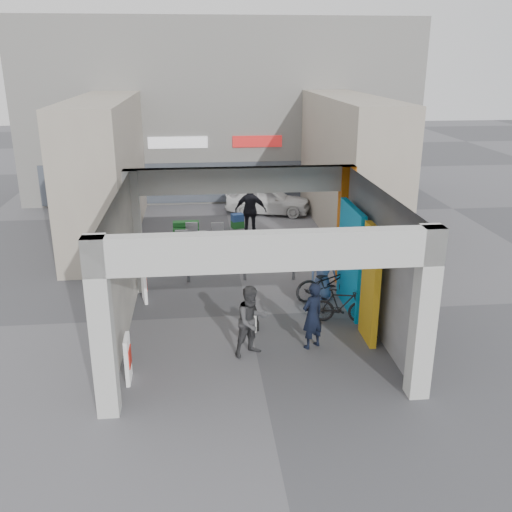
{
  "coord_description": "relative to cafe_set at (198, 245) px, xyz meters",
  "views": [
    {
      "loc": [
        -1.19,
        -13.45,
        6.39
      ],
      "look_at": [
        0.31,
        1.0,
        1.28
      ],
      "focal_mm": 40.0,
      "sensor_mm": 36.0,
      "label": 1
    }
  ],
  "objects": [
    {
      "name": "man_with_dog",
      "position": [
        2.56,
        -6.82,
        0.45
      ],
      "size": [
        0.69,
        0.63,
        1.59
      ],
      "primitive_type": "imported",
      "rotation": [
        0.0,
        0.0,
        3.68
      ],
      "color": "black",
      "rests_on": "ground"
    },
    {
      "name": "man_elderly",
      "position": [
        3.4,
        -4.06,
        0.47
      ],
      "size": [
        0.93,
        0.75,
        1.65
      ],
      "primitive_type": "imported",
      "rotation": [
        0.0,
        0.0,
        0.32
      ],
      "color": "#5D7BB6",
      "rests_on": "ground"
    },
    {
      "name": "crate_stack",
      "position": [
        1.56,
        3.06,
        -0.07
      ],
      "size": [
        0.53,
        0.46,
        0.56
      ],
      "rotation": [
        0.0,
        0.0,
        0.26
      ],
      "color": "#1A5D1D",
      "rests_on": "ground"
    },
    {
      "name": "bicycle_front",
      "position": [
        3.55,
        -4.17,
        0.16
      ],
      "size": [
        2.05,
        1.09,
        1.02
      ],
      "primitive_type": "imported",
      "rotation": [
        0.0,
        0.0,
        1.79
      ],
      "color": "black",
      "rests_on": "ground"
    },
    {
      "name": "plaza_bldg_left",
      "position": [
        -3.25,
        2.53,
        2.15
      ],
      "size": [
        2.0,
        9.0,
        5.0
      ],
      "primitive_type": "cube",
      "color": "#A89E8B",
      "rests_on": "ground"
    },
    {
      "name": "bollard_center",
      "position": [
        1.37,
        -2.46,
        0.07
      ],
      "size": [
        0.09,
        0.09,
        0.84
      ],
      "primitive_type": "cylinder",
      "color": "gray",
      "rests_on": "ground"
    },
    {
      "name": "advert_board_far",
      "position": [
        -1.49,
        -3.75,
        0.16
      ],
      "size": [
        0.2,
        0.55,
        1.0
      ],
      "rotation": [
        0.0,
        0.0,
        0.22
      ],
      "color": "white",
      "rests_on": "ground"
    },
    {
      "name": "plaza_bldg_right",
      "position": [
        5.75,
        2.53,
        2.15
      ],
      "size": [
        2.0,
        9.0,
        5.0
      ],
      "primitive_type": "cube",
      "color": "#A89E8B",
      "rests_on": "ground"
    },
    {
      "name": "bollard_left",
      "position": [
        -0.31,
        -2.44,
        0.12
      ],
      "size": [
        0.09,
        0.09,
        0.94
      ],
      "primitive_type": "cylinder",
      "color": "gray",
      "rests_on": "ground"
    },
    {
      "name": "cafe_set",
      "position": [
        0.0,
        0.0,
        0.0
      ],
      "size": [
        1.63,
        1.32,
        0.99
      ],
      "rotation": [
        0.0,
        0.0,
        -0.12
      ],
      "color": "#B6B6BB",
      "rests_on": "ground"
    },
    {
      "name": "far_building",
      "position": [
        1.25,
        9.03,
        3.64
      ],
      "size": [
        18.0,
        4.08,
        8.0
      ],
      "color": "white",
      "rests_on": "ground"
    },
    {
      "name": "man_back_turned",
      "position": [
        1.15,
        -7.0,
        0.47
      ],
      "size": [
        1.0,
        0.92,
        1.65
      ],
      "primitive_type": "imported",
      "rotation": [
        0.0,
        0.0,
        0.49
      ],
      "color": "#3E3F41",
      "rests_on": "ground"
    },
    {
      "name": "arcade_canopy",
      "position": [
        1.79,
        -5.79,
        1.95
      ],
      "size": [
        6.4,
        6.45,
        6.4
      ],
      "color": "beige",
      "rests_on": "ground"
    },
    {
      "name": "bicycle_rear",
      "position": [
        3.55,
        -5.6,
        0.11
      ],
      "size": [
        1.57,
        0.73,
        0.91
      ],
      "primitive_type": "imported",
      "rotation": [
        0.0,
        0.0,
        1.36
      ],
      "color": "black",
      "rests_on": "ground"
    },
    {
      "name": "ground",
      "position": [
        1.25,
        -4.97,
        -0.35
      ],
      "size": [
        90.0,
        90.0,
        0.0
      ],
      "primitive_type": "plane",
      "color": "#5D5C62",
      "rests_on": "ground"
    },
    {
      "name": "white_van",
      "position": [
        3.01,
        5.06,
        0.26
      ],
      "size": [
        3.83,
        2.34,
        1.22
      ],
      "primitive_type": "imported",
      "rotation": [
        0.0,
        0.0,
        1.3
      ],
      "color": "white",
      "rests_on": "ground"
    },
    {
      "name": "produce_stand",
      "position": [
        -0.42,
        1.43,
        -0.06
      ],
      "size": [
        1.12,
        0.61,
        0.74
      ],
      "rotation": [
        0.0,
        0.0,
        0.27
      ],
      "color": "black",
      "rests_on": "ground"
    },
    {
      "name": "man_crates",
      "position": [
        1.97,
        1.88,
        0.65
      ],
      "size": [
        1.24,
        0.72,
        1.99
      ],
      "primitive_type": "imported",
      "rotation": [
        0.0,
        0.0,
        2.93
      ],
      "color": "black",
      "rests_on": "ground"
    },
    {
      "name": "advert_board_near",
      "position": [
        -1.49,
        -7.86,
        0.16
      ],
      "size": [
        0.11,
        0.55,
        1.0
      ],
      "rotation": [
        0.0,
        0.0,
        0.01
      ],
      "color": "white",
      "rests_on": "ground"
    },
    {
      "name": "bollard_right",
      "position": [
        2.84,
        -2.59,
        0.08
      ],
      "size": [
        0.09,
        0.09,
        0.86
      ],
      "primitive_type": "cylinder",
      "color": "gray",
      "rests_on": "ground"
    },
    {
      "name": "border_collie",
      "position": [
        1.28,
        -5.84,
        -0.07
      ],
      "size": [
        0.26,
        0.5,
        0.69
      ],
      "rotation": [
        0.0,
        0.0,
        0.15
      ],
      "color": "black",
      "rests_on": "ground"
    }
  ]
}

